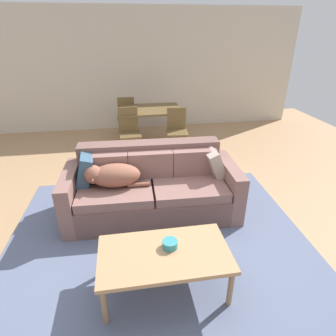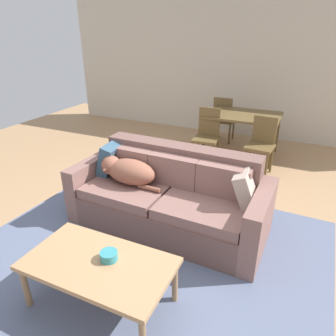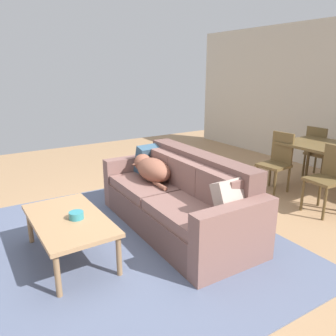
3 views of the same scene
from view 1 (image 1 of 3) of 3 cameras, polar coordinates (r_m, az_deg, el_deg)
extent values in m
plane|color=tan|center=(3.67, -3.09, -10.91)|extent=(10.00, 10.00, 0.00)
cube|color=beige|center=(6.97, -7.37, 19.04)|extent=(8.00, 0.12, 2.70)
cube|color=slate|center=(3.35, -1.80, -15.14)|extent=(3.57, 3.21, 0.01)
cube|color=brown|center=(3.74, -3.15, -6.77)|extent=(1.89, 0.99, 0.36)
cube|color=#825C54|center=(3.62, -10.63, -4.03)|extent=(0.93, 0.92, 0.12)
cube|color=#825C54|center=(3.67, 4.04, -3.13)|extent=(0.93, 0.92, 0.12)
cube|color=brown|center=(3.80, -3.75, 2.41)|extent=(1.87, 0.30, 0.41)
cube|color=#825C54|center=(3.66, -12.58, 0.22)|extent=(0.58, 0.18, 0.34)
cube|color=#825C54|center=(3.64, -3.52, 0.74)|extent=(0.58, 0.18, 0.34)
cube|color=#825C54|center=(3.72, 5.39, 1.23)|extent=(0.58, 0.18, 0.34)
cube|color=#825C54|center=(3.74, -18.94, -5.55)|extent=(0.20, 0.93, 0.66)
cube|color=#825C54|center=(3.85, 12.04, -3.66)|extent=(0.20, 0.93, 0.66)
ellipsoid|color=brown|center=(3.49, -10.62, -1.46)|extent=(0.62, 0.36, 0.28)
sphere|color=brown|center=(3.48, -14.91, -1.27)|extent=(0.23, 0.23, 0.23)
cone|color=brown|center=(3.40, -15.07, -2.23)|extent=(0.11, 0.13, 0.10)
cylinder|color=brown|center=(3.48, -6.01, -3.37)|extent=(0.27, 0.06, 0.05)
cube|color=#34526A|center=(3.66, -16.58, -0.26)|extent=(0.27, 0.40, 0.41)
cube|color=#BBA597|center=(3.75, 9.30, 1.10)|extent=(0.28, 0.38, 0.39)
cube|color=tan|center=(2.62, -0.73, -17.11)|extent=(1.18, 0.65, 0.04)
cylinder|color=#96724C|center=(2.60, -12.80, -25.75)|extent=(0.05, 0.05, 0.40)
cylinder|color=#96724C|center=(2.71, 12.57, -22.81)|extent=(0.05, 0.05, 0.40)
cylinder|color=#96724C|center=(2.97, -12.39, -17.38)|extent=(0.05, 0.05, 0.40)
cylinder|color=#96724C|center=(3.07, 8.83, -15.29)|extent=(0.05, 0.05, 0.40)
cylinder|color=teal|center=(2.63, 0.41, -15.20)|extent=(0.14, 0.14, 0.07)
cube|color=brown|center=(5.90, -3.52, 11.77)|extent=(1.23, 0.92, 0.04)
cylinder|color=brown|center=(5.59, -8.75, 6.61)|extent=(0.05, 0.05, 0.72)
cylinder|color=brown|center=(5.70, 2.73, 7.30)|extent=(0.05, 0.05, 0.72)
cylinder|color=brown|center=(6.37, -8.94, 9.08)|extent=(0.05, 0.05, 0.72)
cylinder|color=brown|center=(6.47, 1.22, 9.67)|extent=(0.05, 0.05, 0.72)
cube|color=brown|center=(5.39, -7.71, 6.64)|extent=(0.42, 0.42, 0.04)
cube|color=brown|center=(5.48, -8.07, 9.78)|extent=(0.36, 0.06, 0.47)
cylinder|color=brown|center=(5.30, -9.20, 3.63)|extent=(0.04, 0.04, 0.40)
cylinder|color=brown|center=(5.33, -5.56, 3.98)|extent=(0.04, 0.04, 0.40)
cylinder|color=brown|center=(5.62, -9.48, 4.94)|extent=(0.04, 0.04, 0.40)
cylinder|color=brown|center=(5.64, -6.03, 5.26)|extent=(0.04, 0.04, 0.40)
cube|color=brown|center=(5.38, 1.87, 7.20)|extent=(0.44, 0.44, 0.04)
cube|color=brown|center=(5.48, 1.73, 10.07)|extent=(0.36, 0.07, 0.42)
cylinder|color=brown|center=(5.30, 0.18, 4.15)|extent=(0.04, 0.04, 0.43)
cylinder|color=brown|center=(5.33, 3.84, 4.23)|extent=(0.04, 0.04, 0.43)
cylinder|color=brown|center=(5.61, -0.06, 5.46)|extent=(0.04, 0.04, 0.43)
cylinder|color=brown|center=(5.64, 3.40, 5.54)|extent=(0.04, 0.04, 0.43)
cube|color=brown|center=(6.57, -8.43, 10.26)|extent=(0.40, 0.40, 0.04)
cube|color=brown|center=(6.33, -8.51, 11.99)|extent=(0.36, 0.04, 0.46)
cylinder|color=brown|center=(6.80, -6.92, 8.95)|extent=(0.04, 0.04, 0.41)
cylinder|color=brown|center=(6.79, -9.82, 8.74)|extent=(0.04, 0.04, 0.41)
cylinder|color=brown|center=(6.48, -6.72, 8.07)|extent=(0.04, 0.04, 0.41)
cylinder|color=brown|center=(6.47, -9.75, 7.84)|extent=(0.04, 0.04, 0.41)
camera|label=2|loc=(1.61, 67.18, 6.38)|focal=32.95mm
camera|label=3|loc=(3.45, 61.97, 5.85)|focal=35.15mm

